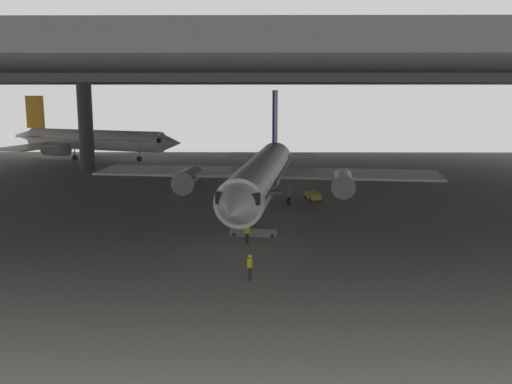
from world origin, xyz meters
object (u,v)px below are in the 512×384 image
at_px(airplane_main, 262,175).
at_px(baggage_tug, 313,196).
at_px(crew_worker_by_stairs, 247,232).
at_px(airplane_distant, 92,140).
at_px(boarding_stairs, 255,226).
at_px(crew_worker_near_nose, 250,265).

height_order(airplane_main, baggage_tug, airplane_main).
height_order(crew_worker_by_stairs, airplane_distant, airplane_distant).
bearing_deg(boarding_stairs, airplane_distant, 118.95).
distance_m(boarding_stairs, baggage_tug, 16.41).
relative_size(boarding_stairs, crew_worker_by_stairs, 2.69).
bearing_deg(baggage_tug, boarding_stairs, -112.18).
bearing_deg(airplane_main, boarding_stairs, -93.34).
height_order(crew_worker_near_nose, baggage_tug, crew_worker_near_nose).
distance_m(airplane_main, crew_worker_near_nose, 22.48).
bearing_deg(boarding_stairs, airplane_main, 86.66).
xyz_separation_m(crew_worker_near_nose, airplane_distant, (-28.53, 63.64, 2.32)).
bearing_deg(baggage_tug, crew_worker_near_nose, -103.30).
xyz_separation_m(airplane_main, crew_worker_by_stairs, (-1.20, -13.57, -2.52)).
height_order(crew_worker_near_nose, crew_worker_by_stairs, crew_worker_by_stairs).
bearing_deg(crew_worker_near_nose, airplane_distant, 114.15).
distance_m(airplane_main, baggage_tug, 7.83).
distance_m(boarding_stairs, crew_worker_by_stairs, 3.06).
xyz_separation_m(airplane_main, boarding_stairs, (-0.62, -10.58, -2.79)).
bearing_deg(airplane_main, airplane_distant, 125.36).
bearing_deg(crew_worker_by_stairs, airplane_distant, 117.13).
bearing_deg(airplane_main, crew_worker_near_nose, -92.03).
height_order(crew_worker_by_stairs, baggage_tug, crew_worker_by_stairs).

